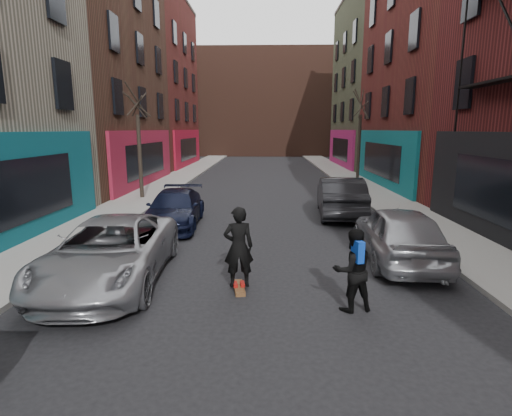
# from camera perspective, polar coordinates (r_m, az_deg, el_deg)

# --- Properties ---
(sidewalk_left) EXTENTS (2.50, 84.00, 0.13)m
(sidewalk_left) POSITION_cam_1_polar(r_m,az_deg,el_deg) (33.01, -9.88, 4.93)
(sidewalk_left) COLOR gray
(sidewalk_left) RESTS_ON ground
(sidewalk_right) EXTENTS (2.50, 84.00, 0.13)m
(sidewalk_right) POSITION_cam_1_polar(r_m,az_deg,el_deg) (32.93, 12.06, 4.83)
(sidewalk_right) COLOR gray
(sidewalk_right) RESTS_ON ground
(building_far) EXTENTS (40.00, 10.00, 14.00)m
(building_far) POSITION_cam_1_polar(r_m,az_deg,el_deg) (58.28, 1.28, 14.57)
(building_far) COLOR #47281E
(building_far) RESTS_ON ground
(tree_left_far) EXTENTS (2.00, 2.00, 6.50)m
(tree_left_far) POSITION_cam_1_polar(r_m,az_deg,el_deg) (21.17, -16.43, 10.22)
(tree_left_far) COLOR black
(tree_left_far) RESTS_ON sidewalk_left
(tree_right_far) EXTENTS (2.00, 2.00, 6.80)m
(tree_right_far) POSITION_cam_1_polar(r_m,az_deg,el_deg) (26.86, 14.60, 10.75)
(tree_right_far) COLOR black
(tree_right_far) RESTS_ON sidewalk_right
(parked_left_far) EXTENTS (2.76, 5.48, 1.49)m
(parked_left_far) POSITION_cam_1_polar(r_m,az_deg,el_deg) (10.10, -20.08, -5.83)
(parked_left_far) COLOR #94969C
(parked_left_far) RESTS_ON ground
(parked_left_end) EXTENTS (2.08, 4.67, 1.33)m
(parked_left_end) POSITION_cam_1_polar(r_m,az_deg,el_deg) (15.18, -11.54, -0.09)
(parked_left_end) COLOR black
(parked_left_end) RESTS_ON ground
(parked_right_far) EXTENTS (2.09, 4.67, 1.56)m
(parked_right_far) POSITION_cam_1_polar(r_m,az_deg,el_deg) (11.60, 19.67, -3.44)
(parked_right_far) COLOR #9B9DA3
(parked_right_far) RESTS_ON ground
(parked_right_end) EXTENTS (2.12, 5.06, 1.63)m
(parked_right_end) POSITION_cam_1_polar(r_m,az_deg,el_deg) (17.08, 11.94, 1.64)
(parked_right_end) COLOR black
(parked_right_end) RESTS_ON ground
(skateboard) EXTENTS (0.35, 0.82, 0.10)m
(skateboard) POSITION_cam_1_polar(r_m,az_deg,el_deg) (9.22, -2.46, -11.32)
(skateboard) COLOR brown
(skateboard) RESTS_ON ground
(skateboarder) EXTENTS (0.73, 0.54, 1.83)m
(skateboarder) POSITION_cam_1_polar(r_m,az_deg,el_deg) (8.90, -2.51, -5.57)
(skateboarder) COLOR black
(skateboarder) RESTS_ON skateboard
(pedestrian) EXTENTS (0.95, 0.82, 1.68)m
(pedestrian) POSITION_cam_1_polar(r_m,az_deg,el_deg) (8.21, 13.62, -8.57)
(pedestrian) COLOR black
(pedestrian) RESTS_ON ground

